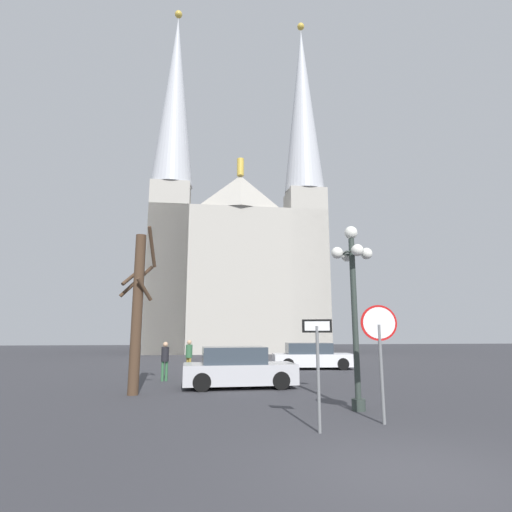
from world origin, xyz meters
TOP-DOWN VIEW (x-y plane):
  - ground_plane at (0.00, 0.00)m, footprint 120.00×120.00m
  - cathedral at (-0.02, 36.95)m, footprint 17.92×13.88m
  - stop_sign at (0.96, 3.22)m, footprint 0.82×0.24m
  - one_way_arrow_sign at (-0.70, 2.61)m, footprint 0.60×0.27m
  - street_lamp at (0.97, 4.80)m, footprint 1.19×1.19m
  - bare_tree at (-5.40, 8.27)m, footprint 1.26×1.26m
  - parked_car_near_white at (2.85, 16.78)m, footprint 4.52×2.12m
  - parked_car_far_silver at (-1.86, 9.62)m, footprint 4.22×2.03m
  - pedestrian_walking at (-4.77, 11.99)m, footprint 0.32×0.32m
  - pedestrian_standing at (-3.86, 14.21)m, footprint 0.32×0.32m

SIDE VIEW (x-z plane):
  - ground_plane at x=0.00m, z-range 0.00..0.00m
  - parked_car_near_white at x=2.85m, z-range -0.04..1.38m
  - parked_car_far_silver at x=-1.86m, z-range -0.05..1.44m
  - pedestrian_walking at x=-4.77m, z-range 0.17..1.78m
  - pedestrian_standing at x=-3.86m, z-range 0.17..1.82m
  - one_way_arrow_sign at x=-0.70m, z-range 0.33..2.63m
  - stop_sign at x=0.96m, z-range 0.55..3.22m
  - bare_tree at x=-5.40m, z-range 0.03..5.65m
  - street_lamp at x=0.97m, z-range 0.72..5.73m
  - cathedral at x=-0.02m, z-range -8.24..28.47m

